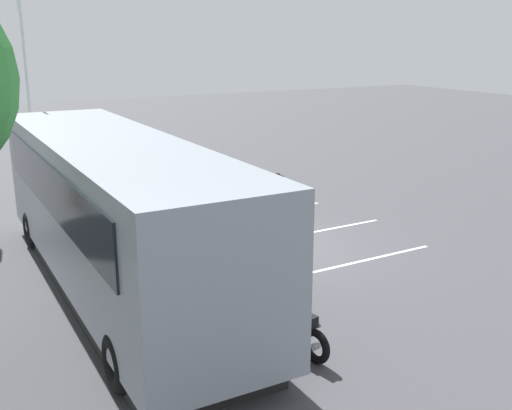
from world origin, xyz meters
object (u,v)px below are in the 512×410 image
(spectator_right, at_px, (194,209))
(spectator_far_left, at_px, (275,249))
(spectator_centre, at_px, (219,221))
(spectator_left, at_px, (244,237))
(tour_bus, at_px, (115,216))
(stunt_motorcycle, at_px, (276,192))
(traffic_cone, at_px, (301,227))
(parked_motorcycle_silver, at_px, (214,258))
(parked_motorcycle_dark, at_px, (287,321))
(flagpole, at_px, (30,108))
(parked_motorcycle_blue, at_px, (168,230))
(spectator_far_right, at_px, (181,198))

(spectator_right, bearing_deg, spectator_far_left, -175.39)
(spectator_far_left, xyz_separation_m, spectator_centre, (2.37, 0.14, -0.01))
(spectator_left, bearing_deg, spectator_far_left, -172.57)
(tour_bus, height_order, stunt_motorcycle, tour_bus)
(tour_bus, height_order, traffic_cone, tour_bus)
(spectator_left, distance_m, spectator_centre, 1.29)
(spectator_centre, xyz_separation_m, parked_motorcycle_silver, (-0.84, 0.53, -0.55))
(spectator_centre, height_order, parked_motorcycle_dark, spectator_centre)
(spectator_right, xyz_separation_m, flagpole, (5.78, 2.84, 2.10))
(tour_bus, distance_m, parked_motorcycle_silver, 2.38)
(tour_bus, xyz_separation_m, stunt_motorcycle, (3.66, -5.95, -1.03))
(spectator_right, bearing_deg, parked_motorcycle_blue, 55.83)
(stunt_motorcycle, distance_m, traffic_cone, 2.57)
(spectator_far_left, bearing_deg, spectator_right, 4.61)
(parked_motorcycle_silver, distance_m, parked_motorcycle_dark, 3.46)
(parked_motorcycle_dark, relative_size, stunt_motorcycle, 0.99)
(parked_motorcycle_silver, xyz_separation_m, parked_motorcycle_dark, (-3.45, 0.19, 0.00))
(spectator_left, bearing_deg, traffic_cone, -54.07)
(stunt_motorcycle, bearing_deg, spectator_left, 142.71)
(spectator_centre, height_order, spectator_far_right, spectator_far_right)
(parked_motorcycle_blue, height_order, traffic_cone, parked_motorcycle_blue)
(spectator_right, xyz_separation_m, spectator_far_right, (1.06, -0.09, 0.03))
(spectator_far_left, xyz_separation_m, spectator_left, (1.08, 0.14, -0.05))
(spectator_right, distance_m, parked_motorcycle_silver, 2.14)
(spectator_far_right, height_order, flagpole, flagpole)
(parked_motorcycle_silver, relative_size, parked_motorcycle_blue, 1.00)
(spectator_centre, bearing_deg, tour_bus, 101.53)
(spectator_centre, bearing_deg, flagpole, 23.17)
(parked_motorcycle_silver, bearing_deg, flagpole, 17.45)
(tour_bus, height_order, parked_motorcycle_blue, tour_bus)
(spectator_far_right, bearing_deg, stunt_motorcycle, -75.53)
(tour_bus, height_order, spectator_left, tour_bus)
(flagpole, bearing_deg, spectator_right, -153.85)
(parked_motorcycle_silver, relative_size, traffic_cone, 3.25)
(spectator_centre, relative_size, parked_motorcycle_blue, 0.85)
(spectator_right, distance_m, stunt_motorcycle, 4.04)
(spectator_left, bearing_deg, spectator_right, 3.37)
(parked_motorcycle_blue, xyz_separation_m, traffic_cone, (-0.91, -3.42, -0.18))
(spectator_far_left, relative_size, parked_motorcycle_dark, 0.86)
(spectator_left, height_order, parked_motorcycle_dark, spectator_left)
(parked_motorcycle_dark, bearing_deg, flagpole, 11.35)
(parked_motorcycle_silver, bearing_deg, spectator_right, -10.71)
(flagpole, bearing_deg, spectator_far_right, -148.21)
(parked_motorcycle_blue, height_order, stunt_motorcycle, stunt_motorcycle)
(spectator_far_left, distance_m, spectator_far_right, 4.62)
(tour_bus, bearing_deg, stunt_motorcycle, -58.42)
(spectator_left, bearing_deg, spectator_far_right, 0.93)
(tour_bus, distance_m, traffic_cone, 5.58)
(parked_motorcycle_dark, distance_m, traffic_cone, 6.03)
(spectator_left, distance_m, parked_motorcycle_blue, 3.00)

